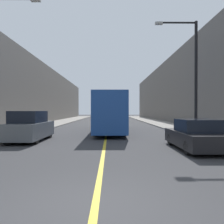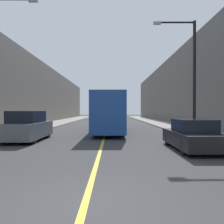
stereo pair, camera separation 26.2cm
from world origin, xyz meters
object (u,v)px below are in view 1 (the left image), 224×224
object	(u,v)px
parked_suv_left	(30,127)
street_lamp_right	(192,71)
bus	(110,112)
car_right_near	(195,136)

from	to	relation	value
parked_suv_left	street_lamp_right	size ratio (longest dim) A/B	0.57
bus	parked_suv_left	xyz separation A→B (m)	(-5.09, -6.39, -0.89)
street_lamp_right	bus	bearing A→B (deg)	135.71
car_right_near	street_lamp_right	size ratio (longest dim) A/B	0.55
car_right_near	parked_suv_left	bearing A→B (deg)	161.12
parked_suv_left	street_lamp_right	xyz separation A→B (m)	(10.71, 0.91, 3.76)
car_right_near	street_lamp_right	xyz separation A→B (m)	(1.38, 4.10, 3.96)
bus	parked_suv_left	distance (m)	8.22
parked_suv_left	street_lamp_right	distance (m)	11.39
parked_suv_left	bus	bearing A→B (deg)	51.45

